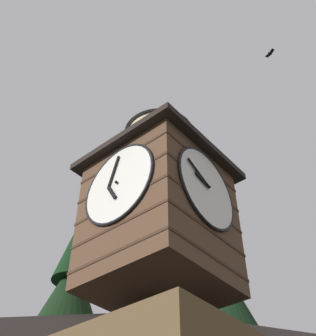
{
  "coord_description": "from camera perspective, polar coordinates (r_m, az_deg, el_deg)",
  "views": [
    {
      "loc": [
        9.95,
        7.46,
        1.83
      ],
      "look_at": [
        0.42,
        -0.61,
        12.8
      ],
      "focal_mm": 47.13,
      "sensor_mm": 36.0,
      "label": 1
    }
  ],
  "objects": [
    {
      "name": "clock_tower",
      "position": [
        15.58,
        0.16,
        -4.79
      ],
      "size": [
        4.7,
        4.7,
        8.23
      ],
      "color": "brown",
      "rests_on": "building_main"
    },
    {
      "name": "flying_bird_high",
      "position": [
        23.64,
        14.27,
        14.16
      ],
      "size": [
        0.34,
        0.57,
        0.13
      ],
      "color": "black"
    }
  ]
}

